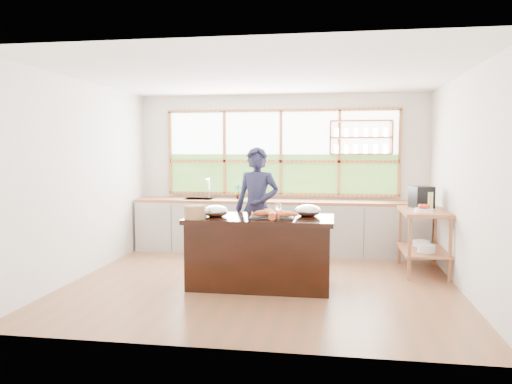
% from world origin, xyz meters
% --- Properties ---
extents(ground_plane, '(5.00, 5.00, 0.00)m').
position_xyz_m(ground_plane, '(0.00, 0.00, 0.00)').
color(ground_plane, brown).
extents(room_shell, '(5.02, 4.52, 2.71)m').
position_xyz_m(room_shell, '(0.02, 0.51, 1.75)').
color(room_shell, silver).
rests_on(room_shell, ground_plane).
extents(back_counter, '(4.90, 0.63, 0.90)m').
position_xyz_m(back_counter, '(-0.02, 1.94, 0.45)').
color(back_counter, '#ABA8A1').
rests_on(back_counter, ground_plane).
extents(right_shelf_unit, '(0.62, 1.10, 0.90)m').
position_xyz_m(right_shelf_unit, '(2.19, 0.89, 0.60)').
color(right_shelf_unit, '#A35F3A').
rests_on(right_shelf_unit, ground_plane).
extents(island, '(1.85, 0.90, 0.90)m').
position_xyz_m(island, '(0.00, -0.20, 0.45)').
color(island, black).
rests_on(island, ground_plane).
extents(cook, '(0.71, 0.53, 1.79)m').
position_xyz_m(cook, '(-0.18, 0.68, 0.90)').
color(cook, '#1D1E3A').
rests_on(cook, ground_plane).
extents(potted_plant, '(0.14, 0.11, 0.25)m').
position_xyz_m(potted_plant, '(-0.72, 2.00, 1.03)').
color(potted_plant, slate).
rests_on(potted_plant, back_counter).
extents(cutting_board, '(0.42, 0.32, 0.01)m').
position_xyz_m(cutting_board, '(-0.47, 1.94, 0.91)').
color(cutting_board, '#5AD048').
rests_on(cutting_board, back_counter).
extents(espresso_machine, '(0.35, 0.37, 0.32)m').
position_xyz_m(espresso_machine, '(2.19, 1.15, 1.06)').
color(espresso_machine, black).
rests_on(espresso_machine, right_shelf_unit).
extents(wine_bottle, '(0.07, 0.07, 0.27)m').
position_xyz_m(wine_bottle, '(2.24, 0.72, 1.03)').
color(wine_bottle, '#AFC369').
rests_on(wine_bottle, right_shelf_unit).
extents(fruit_bowl, '(0.26, 0.26, 0.11)m').
position_xyz_m(fruit_bowl, '(2.14, 0.63, 0.94)').
color(fruit_bowl, white).
rests_on(fruit_bowl, right_shelf_unit).
extents(slate_board, '(0.55, 0.40, 0.02)m').
position_xyz_m(slate_board, '(0.16, -0.27, 0.91)').
color(slate_board, black).
rests_on(slate_board, island).
extents(lobster_pile, '(0.52, 0.48, 0.08)m').
position_xyz_m(lobster_pile, '(0.19, -0.30, 0.96)').
color(lobster_pile, '#D76023').
rests_on(lobster_pile, slate_board).
extents(mixing_bowl_left, '(0.32, 0.32, 0.15)m').
position_xyz_m(mixing_bowl_left, '(-0.57, -0.24, 0.97)').
color(mixing_bowl_left, '#B5B8BC').
rests_on(mixing_bowl_left, island).
extents(mixing_bowl_right, '(0.33, 0.33, 0.16)m').
position_xyz_m(mixing_bowl_right, '(0.59, -0.03, 0.97)').
color(mixing_bowl_right, '#B5B8BC').
rests_on(mixing_bowl_right, island).
extents(wine_glass, '(0.08, 0.08, 0.22)m').
position_xyz_m(wine_glass, '(0.27, -0.53, 1.06)').
color(wine_glass, white).
rests_on(wine_glass, island).
extents(wicker_basket, '(0.26, 0.26, 0.17)m').
position_xyz_m(wicker_basket, '(-0.78, -0.49, 0.98)').
color(wicker_basket, '#A57550').
rests_on(wicker_basket, island).
extents(parchment_roll, '(0.14, 0.31, 0.08)m').
position_xyz_m(parchment_roll, '(-0.80, 0.04, 0.94)').
color(parchment_roll, silver).
rests_on(parchment_roll, island).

